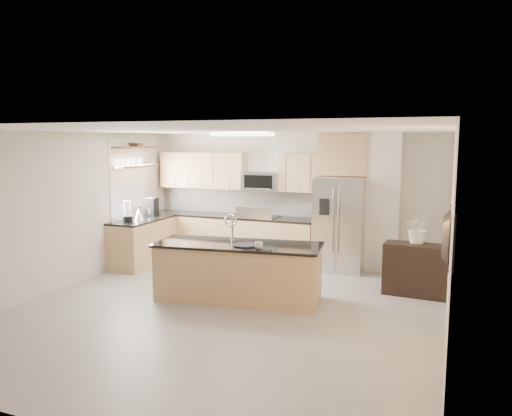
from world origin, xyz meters
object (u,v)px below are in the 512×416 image
at_px(platter, 245,245).
at_px(bowl, 136,144).
at_px(coffee_maker, 152,207).
at_px(credenza, 417,270).
at_px(island, 238,271).
at_px(kettle, 139,214).
at_px(blender, 128,213).
at_px(flower_vase, 419,220).
at_px(range, 259,239).
at_px(cup, 259,245).
at_px(television, 442,236).
at_px(microwave, 261,181).
at_px(refrigerator, 340,224).

xyz_separation_m(platter, bowl, (-2.98, 1.58, 1.49)).
bearing_deg(coffee_maker, credenza, -5.31).
relative_size(island, coffee_maker, 7.11).
xyz_separation_m(credenza, kettle, (-5.17, -0.07, 0.63)).
distance_m(blender, bowl, 1.43).
distance_m(island, bowl, 3.72).
bearing_deg(coffee_maker, platter, -32.84).
bearing_deg(credenza, flower_vase, 105.30).
height_order(range, flower_vase, flower_vase).
relative_size(cup, coffee_maker, 0.35).
bearing_deg(bowl, television, -20.95).
xyz_separation_m(microwave, credenza, (3.15, -1.28, -1.22)).
height_order(credenza, bowl, bowl).
bearing_deg(television, island, 75.86).
distance_m(coffee_maker, television, 6.12).
bearing_deg(television, refrigerator, 31.04).
xyz_separation_m(range, credenza, (3.15, -1.16, -0.06)).
relative_size(blender, flower_vase, 0.56).
bearing_deg(credenza, cup, -141.90).
distance_m(blender, kettle, 0.31).
bearing_deg(flower_vase, kettle, -178.36).
bearing_deg(platter, kettle, 155.29).
height_order(island, cup, island).
xyz_separation_m(refrigerator, television, (1.85, -3.07, 0.46)).
distance_m(refrigerator, cup, 2.66).
relative_size(island, bowl, 6.93).
bearing_deg(blender, platter, -19.10).
bearing_deg(coffee_maker, refrigerator, 9.47).
xyz_separation_m(bowl, flower_vase, (5.38, -0.16, -1.18)).
bearing_deg(credenza, microwave, 161.59).
distance_m(refrigerator, island, 2.61).
bearing_deg(refrigerator, coffee_maker, -170.53).
relative_size(range, island, 0.43).
height_order(coffee_maker, flower_vase, flower_vase).
xyz_separation_m(kettle, bowl, (-0.23, 0.31, 1.34)).
distance_m(microwave, coffee_maker, 2.30).
bearing_deg(credenza, refrigerator, 146.94).
relative_size(range, microwave, 1.50).
bearing_deg(credenza, range, 163.55).
distance_m(credenza, platter, 2.80).
bearing_deg(bowl, kettle, -54.23).
relative_size(platter, kettle, 1.38).
xyz_separation_m(platter, coffee_maker, (-2.82, 1.82, 0.20)).
distance_m(credenza, television, 2.20).
xyz_separation_m(refrigerator, flower_vase, (1.47, -1.03, 0.31)).
bearing_deg(microwave, kettle, -146.27).
relative_size(blender, kettle, 1.51).
bearing_deg(television, kettle, 71.12).
xyz_separation_m(cup, coffee_maker, (-3.10, 1.95, 0.16)).
distance_m(credenza, bowl, 5.75).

